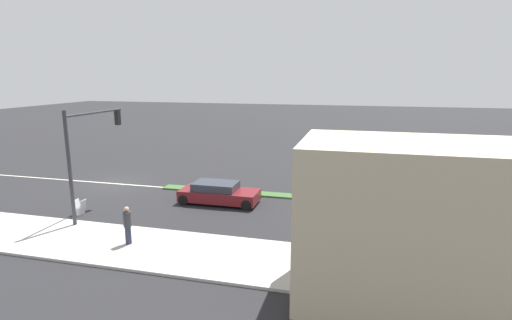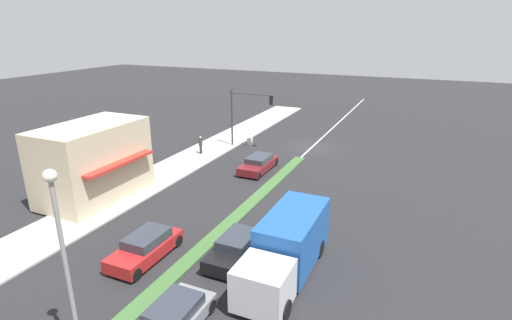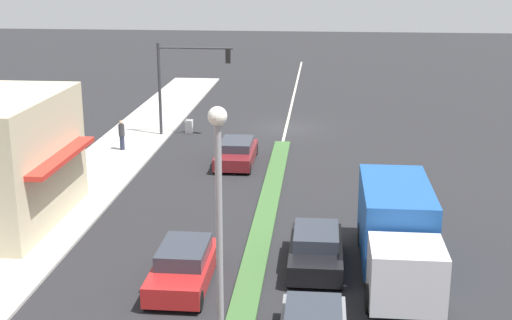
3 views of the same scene
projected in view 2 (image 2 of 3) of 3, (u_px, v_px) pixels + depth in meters
name	position (u px, v px, depth m)	size (l,w,h in m)	color
ground_plane	(230.00, 223.00, 24.79)	(160.00, 160.00, 0.00)	#232326
sidewalk_right	(112.00, 201.00, 27.82)	(4.00, 73.00, 0.12)	#B2AFA8
median_strip	(132.00, 313.00, 17.00)	(0.90, 46.00, 0.10)	#3D6633
lane_marking_center	(312.00, 147.00, 40.36)	(0.16, 60.00, 0.01)	beige
building_corner_store	(93.00, 161.00, 27.70)	(4.96, 7.51, 5.20)	#C6B793
traffic_signal_main	(245.00, 109.00, 38.90)	(4.59, 0.34, 5.60)	#333338
street_lamp	(62.00, 246.00, 13.16)	(0.44, 0.44, 7.37)	gray
pedestrian	(201.00, 145.00, 37.59)	(0.34, 0.34, 1.69)	#282D42
warning_aframe_sign	(250.00, 141.00, 40.73)	(0.45, 0.53, 0.84)	silver
delivery_truck	(287.00, 247.00, 19.40)	(2.44, 7.50, 2.87)	silver
suv_grey	(173.00, 319.00, 15.91)	(1.89, 4.00, 1.20)	slate
hatchback_red	(146.00, 247.00, 20.89)	(1.85, 4.33, 1.36)	#AD1E1E
suv_black	(237.00, 248.00, 20.81)	(1.86, 4.18, 1.34)	black
sedan_maroon	(258.00, 164.00, 33.62)	(1.91, 4.55, 1.23)	maroon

